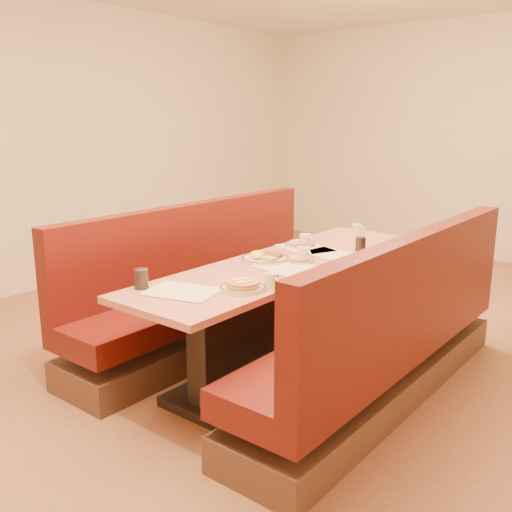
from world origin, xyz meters
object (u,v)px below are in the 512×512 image
Objects in this scene: booth_left at (208,296)px; pancake_plate at (243,286)px; coffee_mug_d at (357,229)px; coffee_mug_b at (306,240)px; booth_right at (386,343)px; eggs_plate at (265,258)px; coffee_mug_c at (304,254)px; diner_table at (287,315)px; coffee_mug_a at (272,280)px; soda_tumbler_near at (141,279)px; soda_tumbler_mid at (361,244)px.

pancake_plate is (0.91, -0.67, 0.41)m from booth_left.
coffee_mug_d is at bearing 98.84° from pancake_plate.
coffee_mug_b reaches higher than pancake_plate.
booth_right is at bearing -24.21° from coffee_mug_b.
coffee_mug_c is at bearing 38.96° from eggs_plate.
coffee_mug_b is at bearing 92.34° from eggs_plate.
booth_left reaches higher than coffee_mug_d.
diner_table is 0.74m from coffee_mug_a.
pancake_plate is at bearing -75.15° from diner_table.
eggs_plate is at bearing -85.62° from coffee_mug_b.
pancake_plate is at bearing -71.40° from coffee_mug_b.
coffee_mug_b is at bearing 153.75° from booth_right.
soda_tumbler_mid is at bearing 72.18° from soda_tumbler_near.
diner_table is at bearing 74.46° from soda_tumbler_near.
coffee_mug_a reaches higher than diner_table.
booth_left is at bearing 172.16° from eggs_plate.
booth_left is 0.85m from coffee_mug_b.
coffee_mug_d is (-0.38, 1.65, -0.00)m from coffee_mug_a.
diner_table is at bearing 0.00° from booth_left.
diner_table is 0.73m from booth_left.
coffee_mug_d is at bearing 87.42° from coffee_mug_b.
eggs_plate is 2.85× the size of soda_tumbler_near.
coffee_mug_a is at bearing -62.54° from diner_table.
pancake_plate is 1.24m from soda_tumbler_mid.
booth_right is at bearing 7.84° from coffee_mug_c.
diner_table is 24.41× the size of soda_tumbler_mid.
booth_right is 0.88m from soda_tumbler_mid.
booth_left is at bearing 173.54° from coffee_mug_a.
diner_table is at bearing -111.72° from soda_tumbler_mid.
soda_tumbler_near is at bearing -99.22° from eggs_plate.
booth_right reaches higher than soda_tumbler_mid.
coffee_mug_d is at bearing 88.42° from eggs_plate.
soda_tumbler_near is at bearing -65.80° from booth_left.
soda_tumbler_near is (0.45, -1.01, 0.44)m from booth_left.
coffee_mug_c is at bearing 98.01° from pancake_plate.
pancake_plate is 0.67m from eggs_plate.
booth_left is 20.30× the size of coffee_mug_b.
booth_right reaches higher than soda_tumbler_near.
eggs_plate is (-0.13, -0.08, 0.39)m from diner_table.
eggs_plate is at bearing -174.51° from booth_right.
coffee_mug_b is (-0.15, 0.44, 0.42)m from diner_table.
coffee_mug_b is at bearing -160.63° from soda_tumbler_mid.
eggs_plate is 0.62m from coffee_mug_a.
diner_table is 0.75m from soda_tumbler_mid.
coffee_mug_d is 0.98× the size of soda_tumbler_mid.
coffee_mug_d is (-0.28, 1.77, 0.02)m from pancake_plate.
pancake_plate is 2.50× the size of soda_tumbler_mid.
coffee_mug_d is at bearing 124.77° from coffee_mug_a.
diner_table is 1.00× the size of booth_left.
coffee_mug_b is 1.22× the size of coffee_mug_d.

